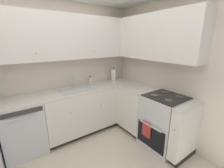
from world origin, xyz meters
TOP-DOWN VIEW (x-y plane):
  - wall_back at (0.00, 1.55)m, footprint 3.53×0.05m
  - wall_right at (1.74, 0.00)m, footprint 0.05×3.14m
  - dishwasher at (-0.57, 1.22)m, footprint 0.60×0.63m
  - lower_cabinets_back at (0.43, 1.22)m, footprint 1.38×0.62m
  - countertop_back at (0.42, 1.22)m, footprint 2.58×0.60m
  - lower_cabinets_right at (1.42, 0.42)m, footprint 0.62×1.39m
  - countertop_right at (1.42, 0.42)m, footprint 0.60×1.39m
  - oven_range at (1.43, -0.00)m, footprint 0.68×0.62m
  - upper_cabinets_back at (0.26, 1.36)m, footprint 2.26×0.34m
  - upper_cabinets_right at (1.56, 0.55)m, footprint 0.32×1.94m
  - sink at (0.37, 1.19)m, footprint 0.63×0.40m
  - faucet at (0.37, 1.40)m, footprint 0.07×0.16m
  - soap_bottle at (0.76, 1.40)m, footprint 0.06×0.06m
  - paper_towel_roll at (1.36, 1.38)m, footprint 0.11×0.11m

SIDE VIEW (x-z plane):
  - dishwasher at x=-0.57m, z-range 0.00..0.89m
  - lower_cabinets_right at x=1.42m, z-range 0.00..0.89m
  - lower_cabinets_back at x=0.43m, z-range 0.00..0.89m
  - oven_range at x=1.43m, z-range -0.07..1.00m
  - sink at x=0.37m, z-range 0.83..0.93m
  - countertop_back at x=0.42m, z-range 0.88..0.92m
  - countertop_right at x=1.42m, z-range 0.88..0.92m
  - soap_bottle at x=0.76m, z-range 0.91..1.08m
  - paper_towel_roll at x=1.36m, z-range 0.89..1.21m
  - faucet at x=0.37m, z-range 0.94..1.17m
  - wall_back at x=0.00m, z-range 0.00..2.50m
  - wall_right at x=1.74m, z-range 0.00..2.50m
  - upper_cabinets_back at x=0.26m, z-range 1.48..2.25m
  - upper_cabinets_right at x=1.56m, z-range 1.48..2.25m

